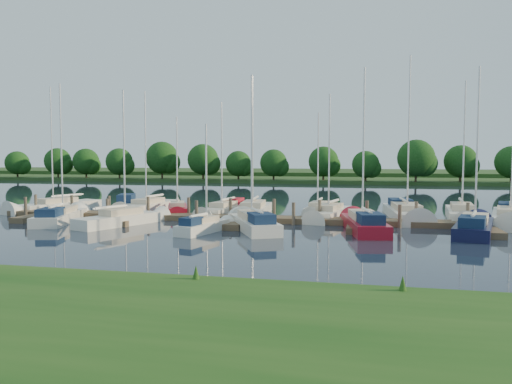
% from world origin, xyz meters
% --- Properties ---
extents(ground, '(260.00, 260.00, 0.00)m').
position_xyz_m(ground, '(0.00, 0.00, 0.00)').
color(ground, '#182130').
rests_on(ground, ground).
extents(near_bank, '(90.00, 10.00, 0.50)m').
position_xyz_m(near_bank, '(0.00, -16.00, 0.25)').
color(near_bank, '#174313').
rests_on(near_bank, ground).
extents(dock, '(40.00, 6.00, 0.40)m').
position_xyz_m(dock, '(0.00, 7.31, 0.20)').
color(dock, '#4B3B2A').
rests_on(dock, ground).
extents(mooring_pilings, '(38.24, 2.84, 2.00)m').
position_xyz_m(mooring_pilings, '(0.00, 8.43, 0.60)').
color(mooring_pilings, '#473D33').
rests_on(mooring_pilings, ground).
extents(far_shore, '(180.00, 30.00, 0.60)m').
position_xyz_m(far_shore, '(0.00, 75.00, 0.30)').
color(far_shore, '#233D17').
rests_on(far_shore, ground).
extents(distant_hill, '(220.00, 40.00, 1.40)m').
position_xyz_m(distant_hill, '(0.00, 100.00, 0.70)').
color(distant_hill, '#2D5023').
rests_on(distant_hill, ground).
extents(treeline, '(146.22, 9.67, 8.21)m').
position_xyz_m(treeline, '(4.60, 61.88, 4.19)').
color(treeline, '#38281C').
rests_on(treeline, ground).
extents(sailboat_n_0, '(4.48, 8.91, 11.35)m').
position_xyz_m(sailboat_n_0, '(-18.59, 11.50, 0.28)').
color(sailboat_n_0, silver).
rests_on(sailboat_n_0, ground).
extents(motorboat, '(3.09, 5.80, 1.73)m').
position_xyz_m(motorboat, '(-12.96, 13.86, 0.36)').
color(motorboat, silver).
rests_on(motorboat, ground).
extents(sailboat_n_2, '(2.77, 8.65, 10.92)m').
position_xyz_m(sailboat_n_2, '(-10.48, 13.18, 0.27)').
color(sailboat_n_2, silver).
rests_on(sailboat_n_2, ground).
extents(sailboat_n_3, '(3.49, 6.50, 8.47)m').
position_xyz_m(sailboat_n_3, '(-7.12, 11.81, 0.27)').
color(sailboat_n_3, maroon).
rests_on(sailboat_n_3, ground).
extents(sailboat_n_4, '(2.66, 7.55, 9.66)m').
position_xyz_m(sailboat_n_4, '(-2.95, 11.66, 0.33)').
color(sailboat_n_4, silver).
rests_on(sailboat_n_4, ground).
extents(sailboat_n_5, '(2.84, 9.25, 11.70)m').
position_xyz_m(sailboat_n_5, '(-0.47, 11.63, 0.28)').
color(sailboat_n_5, silver).
rests_on(sailboat_n_5, ground).
extents(sailboat_n_6, '(1.95, 6.86, 8.82)m').
position_xyz_m(sailboat_n_6, '(4.60, 14.10, 0.27)').
color(sailboat_n_6, silver).
rests_on(sailboat_n_6, ground).
extents(sailboat_n_7, '(3.21, 7.79, 9.98)m').
position_xyz_m(sailboat_n_7, '(5.82, 10.76, 0.28)').
color(sailboat_n_7, silver).
rests_on(sailboat_n_7, ground).
extents(sailboat_n_8, '(3.24, 10.36, 12.96)m').
position_xyz_m(sailboat_n_8, '(11.62, 12.49, 0.33)').
color(sailboat_n_8, silver).
rests_on(sailboat_n_8, ground).
extents(sailboat_n_9, '(2.68, 8.50, 10.93)m').
position_xyz_m(sailboat_n_9, '(15.68, 12.42, 0.29)').
color(sailboat_n_9, silver).
rests_on(sailboat_n_9, ground).
extents(sailboat_n_10, '(4.30, 10.08, 12.59)m').
position_xyz_m(sailboat_n_10, '(18.82, 11.26, 0.32)').
color(sailboat_n_10, silver).
rests_on(sailboat_n_10, ground).
extents(sailboat_s_0, '(3.80, 8.30, 10.57)m').
position_xyz_m(sailboat_s_0, '(-13.36, 4.56, 0.33)').
color(sailboat_s_0, silver).
rests_on(sailboat_s_0, ground).
extents(sailboat_s_1, '(4.05, 7.54, 9.90)m').
position_xyz_m(sailboat_s_1, '(-8.18, 4.03, 0.28)').
color(sailboat_s_1, silver).
rests_on(sailboat_s_1, ground).
extents(sailboat_s_2, '(2.35, 5.50, 7.23)m').
position_xyz_m(sailboat_s_2, '(-1.45, 2.01, 0.32)').
color(sailboat_s_2, silver).
rests_on(sailboat_s_2, ground).
extents(sailboat_s_3, '(4.92, 7.96, 10.58)m').
position_xyz_m(sailboat_s_3, '(1.35, 3.84, 0.34)').
color(sailboat_s_3, silver).
rests_on(sailboat_s_3, ground).
extents(sailboat_s_4, '(3.31, 8.64, 11.05)m').
position_xyz_m(sailboat_s_4, '(8.45, 5.03, 0.35)').
color(sailboat_s_4, maroon).
rests_on(sailboat_s_4, ground).
extents(sailboat_s_5, '(3.68, 8.50, 10.84)m').
position_xyz_m(sailboat_s_5, '(15.21, 5.22, 0.34)').
color(sailboat_s_5, black).
rests_on(sailboat_s_5, ground).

